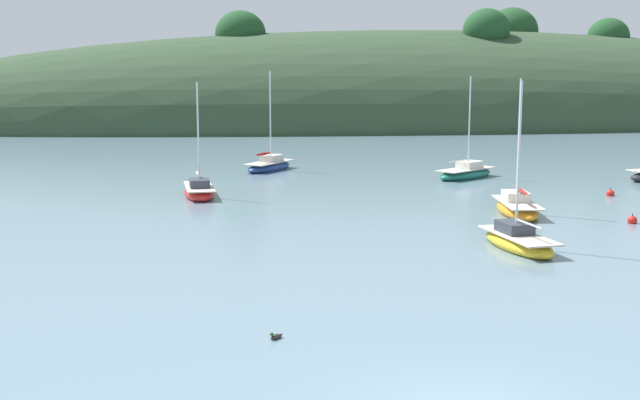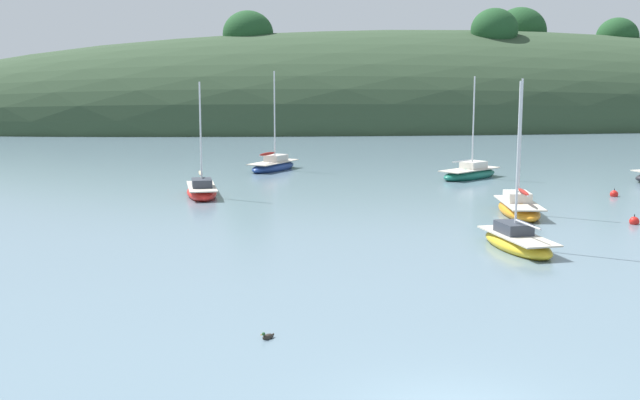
{
  "view_description": "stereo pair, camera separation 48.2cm",
  "coord_description": "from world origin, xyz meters",
  "px_view_note": "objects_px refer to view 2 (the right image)",
  "views": [
    {
      "loc": [
        -5.15,
        -14.21,
        6.72
      ],
      "look_at": [
        0.0,
        20.0,
        1.2
      ],
      "focal_mm": 45.06,
      "sensor_mm": 36.0,
      "label": 1
    },
    {
      "loc": [
        -4.67,
        -14.28,
        6.72
      ],
      "look_at": [
        0.0,
        20.0,
        1.2
      ],
      "focal_mm": 45.06,
      "sensor_mm": 36.0,
      "label": 2
    }
  ],
  "objects_px": {
    "sailboat_black_sloop": "(470,173)",
    "sailboat_cream_ketch": "(519,208)",
    "duck_lone_right": "(268,337)",
    "sailboat_blue_center": "(273,166)",
    "sailboat_red_portside": "(202,191)",
    "mooring_buoy_outer": "(634,221)",
    "sailboat_white_near": "(517,241)",
    "mooring_buoy_inner": "(614,194)"
  },
  "relations": [
    {
      "from": "sailboat_blue_center",
      "to": "sailboat_white_near",
      "type": "xyz_separation_m",
      "value": [
        7.3,
        -26.35,
        -0.02
      ]
    },
    {
      "from": "sailboat_red_portside",
      "to": "mooring_buoy_outer",
      "type": "relative_size",
      "value": 11.83
    },
    {
      "from": "sailboat_blue_center",
      "to": "duck_lone_right",
      "type": "relative_size",
      "value": 18.03
    },
    {
      "from": "sailboat_cream_ketch",
      "to": "duck_lone_right",
      "type": "bearing_deg",
      "value": -128.7
    },
    {
      "from": "sailboat_red_portside",
      "to": "mooring_buoy_inner",
      "type": "distance_m",
      "value": 22.57
    },
    {
      "from": "sailboat_black_sloop",
      "to": "mooring_buoy_outer",
      "type": "xyz_separation_m",
      "value": [
        2.29,
        -16.18,
        -0.2
      ]
    },
    {
      "from": "duck_lone_right",
      "to": "sailboat_red_portside",
      "type": "bearing_deg",
      "value": 94.46
    },
    {
      "from": "sailboat_black_sloop",
      "to": "sailboat_cream_ketch",
      "type": "bearing_deg",
      "value": -98.34
    },
    {
      "from": "sailboat_black_sloop",
      "to": "sailboat_white_near",
      "type": "xyz_separation_m",
      "value": [
        -4.85,
        -20.41,
        -0.02
      ]
    },
    {
      "from": "sailboat_blue_center",
      "to": "mooring_buoy_inner",
      "type": "xyz_separation_m",
      "value": [
        17.54,
        -14.39,
        -0.21
      ]
    },
    {
      "from": "sailboat_white_near",
      "to": "sailboat_black_sloop",
      "type": "bearing_deg",
      "value": 76.62
    },
    {
      "from": "mooring_buoy_outer",
      "to": "sailboat_white_near",
      "type": "bearing_deg",
      "value": -149.36
    },
    {
      "from": "sailboat_red_portside",
      "to": "sailboat_blue_center",
      "type": "distance_m",
      "value": 12.28
    },
    {
      "from": "sailboat_red_portside",
      "to": "mooring_buoy_outer",
      "type": "distance_m",
      "value": 22.09
    },
    {
      "from": "sailboat_white_near",
      "to": "mooring_buoy_outer",
      "type": "bearing_deg",
      "value": 30.64
    },
    {
      "from": "sailboat_cream_ketch",
      "to": "mooring_buoy_inner",
      "type": "xyz_separation_m",
      "value": [
        7.31,
        4.7,
        -0.21
      ]
    },
    {
      "from": "mooring_buoy_inner",
      "to": "duck_lone_right",
      "type": "relative_size",
      "value": 1.39
    },
    {
      "from": "sailboat_red_portside",
      "to": "mooring_buoy_outer",
      "type": "bearing_deg",
      "value": -29.35
    },
    {
      "from": "sailboat_white_near",
      "to": "sailboat_red_portside",
      "type": "bearing_deg",
      "value": 128.83
    },
    {
      "from": "sailboat_cream_ketch",
      "to": "sailboat_white_near",
      "type": "relative_size",
      "value": 1.01
    },
    {
      "from": "sailboat_red_portside",
      "to": "sailboat_white_near",
      "type": "xyz_separation_m",
      "value": [
        12.12,
        -15.06,
        -0.01
      ]
    },
    {
      "from": "sailboat_cream_ketch",
      "to": "sailboat_black_sloop",
      "type": "bearing_deg",
      "value": 81.66
    },
    {
      "from": "sailboat_cream_ketch",
      "to": "sailboat_blue_center",
      "type": "xyz_separation_m",
      "value": [
        -10.23,
        19.09,
        0.0
      ]
    },
    {
      "from": "sailboat_white_near",
      "to": "duck_lone_right",
      "type": "distance_m",
      "value": 13.74
    },
    {
      "from": "sailboat_cream_ketch",
      "to": "sailboat_blue_center",
      "type": "bearing_deg",
      "value": 118.18
    },
    {
      "from": "sailboat_cream_ketch",
      "to": "mooring_buoy_inner",
      "type": "bearing_deg",
      "value": 32.74
    },
    {
      "from": "sailboat_black_sloop",
      "to": "duck_lone_right",
      "type": "relative_size",
      "value": 17.15
    },
    {
      "from": "sailboat_cream_ketch",
      "to": "sailboat_red_portside",
      "type": "distance_m",
      "value": 16.95
    },
    {
      "from": "sailboat_cream_ketch",
      "to": "mooring_buoy_outer",
      "type": "distance_m",
      "value": 5.19
    },
    {
      "from": "sailboat_blue_center",
      "to": "sailboat_white_near",
      "type": "relative_size",
      "value": 1.06
    },
    {
      "from": "mooring_buoy_inner",
      "to": "mooring_buoy_outer",
      "type": "distance_m",
      "value": 8.33
    },
    {
      "from": "sailboat_blue_center",
      "to": "sailboat_white_near",
      "type": "height_order",
      "value": "sailboat_blue_center"
    },
    {
      "from": "sailboat_cream_ketch",
      "to": "sailboat_red_portside",
      "type": "height_order",
      "value": "sailboat_cream_ketch"
    },
    {
      "from": "sailboat_red_portside",
      "to": "sailboat_black_sloop",
      "type": "xyz_separation_m",
      "value": [
        16.97,
        5.35,
        0.0
      ]
    },
    {
      "from": "mooring_buoy_outer",
      "to": "sailboat_cream_ketch",
      "type": "bearing_deg",
      "value": 144.27
    },
    {
      "from": "sailboat_cream_ketch",
      "to": "mooring_buoy_inner",
      "type": "distance_m",
      "value": 8.7
    },
    {
      "from": "mooring_buoy_inner",
      "to": "sailboat_white_near",
      "type": "bearing_deg",
      "value": -130.57
    },
    {
      "from": "sailboat_cream_ketch",
      "to": "sailboat_blue_center",
      "type": "height_order",
      "value": "sailboat_blue_center"
    },
    {
      "from": "sailboat_cream_ketch",
      "to": "mooring_buoy_outer",
      "type": "relative_size",
      "value": 12.24
    },
    {
      "from": "sailboat_black_sloop",
      "to": "sailboat_blue_center",
      "type": "height_order",
      "value": "sailboat_blue_center"
    },
    {
      "from": "mooring_buoy_inner",
      "to": "duck_lone_right",
      "type": "xyz_separation_m",
      "value": [
        -20.47,
        -21.13,
        -0.07
      ]
    },
    {
      "from": "sailboat_cream_ketch",
      "to": "mooring_buoy_outer",
      "type": "xyz_separation_m",
      "value": [
        4.21,
        -3.03,
        -0.21
      ]
    }
  ]
}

